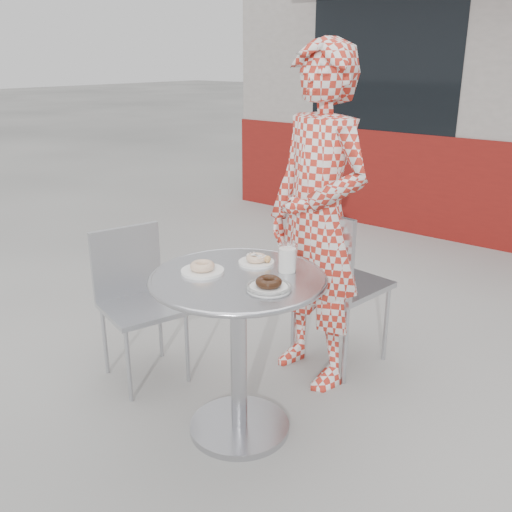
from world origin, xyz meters
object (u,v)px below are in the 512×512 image
Objects in this scene: chair_far at (338,315)px; plate_near at (202,269)px; bistro_table at (238,316)px; plate_checker at (269,285)px; chair_left at (144,335)px; seated_person at (317,221)px; milk_cup at (287,259)px; plate_far at (257,260)px.

chair_far is 1.09m from plate_near.
bistro_table is 0.29m from plate_checker.
chair_left is 0.81m from plate_near.
seated_person is 0.51m from milk_cup.
seated_person reaches higher than plate_near.
chair_far is 5.67× the size of plate_far.
chair_far is 1.13× the size of chair_left.
bistro_table is at bearing -72.74° from seated_person.
bistro_table is 0.28m from plate_far.
plate_near is 0.35m from plate_checker.
chair_left is 1.08m from plate_checker.
plate_near reaches higher than chair_left.
plate_checker is 0.22m from milk_cup.
plate_near is 1.47× the size of milk_cup.
plate_near is at bearing -84.72° from seated_person.
plate_near is at bearing -83.99° from chair_left.
seated_person is at bearing -32.16° from chair_left.
chair_far is 0.65m from seated_person.
plate_checker is at bearing -8.68° from bistro_table.
plate_checker is at bearing -77.89° from chair_left.
chair_far is 4.91× the size of plate_near.
plate_checker is (0.23, -0.21, -0.00)m from plate_far.
chair_far is 4.92× the size of plate_checker.
milk_cup is at bearing -64.32° from chair_left.
seated_person is at bearing 108.26° from milk_cup.
plate_near is (-0.13, -0.73, -0.08)m from seated_person.
chair_far is at bearing 100.42° from milk_cup.
seated_person reaches higher than chair_far.
milk_cup is at bearing 40.70° from plate_near.
bistro_table is 0.96× the size of chair_left.
plate_checker reaches higher than plate_far.
milk_cup is at bearing 53.11° from bistro_table.
chair_far is 0.88m from plate_far.
plate_near is (0.58, -0.11, 0.56)m from chair_left.
chair_far is at bearing 101.68° from plate_checker.
plate_far is at bearing 138.05° from plate_checker.
plate_checker is at bearing 108.85° from chair_far.
chair_left is at bearing -170.77° from milk_cup.
plate_near reaches higher than plate_far.
plate_near is at bearing -156.39° from bistro_table.
plate_near is at bearing -139.30° from milk_cup.
chair_far is at bearing 96.99° from seated_person.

